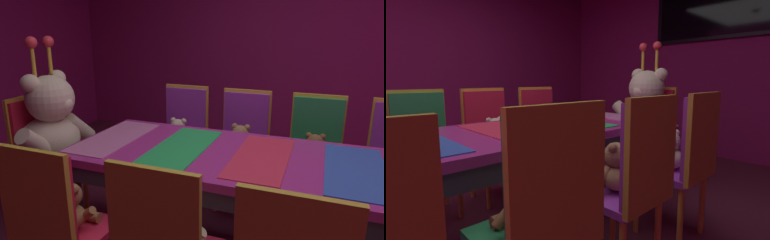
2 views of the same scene
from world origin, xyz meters
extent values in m
cube|color=#8C1959|center=(2.60, 0.00, 1.40)|extent=(0.12, 6.40, 2.80)
cube|color=#B22D8C|center=(0.00, 0.00, 0.71)|extent=(0.90, 2.44, 0.05)
cube|color=#33333F|center=(0.00, 0.00, 0.64)|extent=(0.88, 2.39, 0.10)
cylinder|color=#4C3826|center=(0.38, 1.10, 0.34)|extent=(0.07, 0.07, 0.69)
cylinder|color=#4C3826|center=(-0.38, 1.10, 0.34)|extent=(0.07, 0.07, 0.69)
cube|color=blue|center=(0.00, -0.52, 0.74)|extent=(0.77, 0.32, 0.01)
cube|color=#E52D4C|center=(0.00, 0.00, 0.74)|extent=(0.77, 0.32, 0.01)
cube|color=green|center=(0.00, 0.52, 0.74)|extent=(0.77, 0.32, 0.01)
cube|color=pink|center=(0.00, 1.04, 0.74)|extent=(0.77, 0.32, 0.01)
sphere|color=olive|center=(-0.70, -0.22, 0.70)|extent=(0.05, 0.05, 0.05)
sphere|color=olive|center=(-0.70, -0.32, 0.70)|extent=(0.05, 0.05, 0.05)
cube|color=red|center=(-0.86, 0.27, 0.71)|extent=(0.05, 0.38, 0.50)
cube|color=gold|center=(-0.88, 0.27, 0.71)|extent=(0.03, 0.41, 0.55)
ellipsoid|color=beige|center=(-0.68, 0.27, 0.54)|extent=(0.17, 0.17, 0.14)
sphere|color=beige|center=(-0.67, 0.27, 0.66)|extent=(0.14, 0.14, 0.14)
sphere|color=#FDDCAD|center=(-0.62, 0.27, 0.65)|extent=(0.05, 0.05, 0.05)
sphere|color=beige|center=(-0.68, 0.32, 0.71)|extent=(0.05, 0.05, 0.05)
sphere|color=beige|center=(-0.68, 0.22, 0.71)|extent=(0.05, 0.05, 0.05)
cylinder|color=beige|center=(-0.65, 0.36, 0.55)|extent=(0.05, 0.12, 0.11)
cylinder|color=beige|center=(-0.65, 0.19, 0.55)|extent=(0.05, 0.12, 0.11)
cylinder|color=beige|center=(-0.57, 0.32, 0.49)|extent=(0.06, 0.13, 0.06)
cylinder|color=beige|center=(-0.57, 0.23, 0.49)|extent=(0.06, 0.13, 0.06)
cube|color=red|center=(-0.70, 0.87, 0.44)|extent=(0.40, 0.40, 0.04)
cube|color=red|center=(-0.88, 0.87, 0.71)|extent=(0.05, 0.38, 0.50)
cube|color=gold|center=(-0.90, 0.87, 0.71)|extent=(0.03, 0.41, 0.55)
ellipsoid|color=olive|center=(-0.70, 0.87, 0.53)|extent=(0.17, 0.17, 0.13)
sphere|color=olive|center=(-0.68, 0.87, 0.65)|extent=(0.13, 0.13, 0.13)
sphere|color=#AE7747|center=(-0.64, 0.87, 0.64)|extent=(0.05, 0.05, 0.05)
sphere|color=olive|center=(-0.70, 0.92, 0.70)|extent=(0.05, 0.05, 0.05)
sphere|color=olive|center=(-0.70, 0.82, 0.70)|extent=(0.05, 0.05, 0.05)
cylinder|color=olive|center=(-0.66, 0.95, 0.55)|extent=(0.05, 0.12, 0.11)
cylinder|color=olive|center=(-0.66, 0.79, 0.55)|extent=(0.05, 0.12, 0.11)
cylinder|color=olive|center=(-0.59, 0.91, 0.49)|extent=(0.06, 0.12, 0.06)
cylinder|color=olive|center=(-0.59, 0.83, 0.49)|extent=(0.06, 0.12, 0.06)
cylinder|color=gold|center=(0.86, -0.71, 0.21)|extent=(0.04, 0.04, 0.42)
cylinder|color=gold|center=(0.54, -0.71, 0.21)|extent=(0.04, 0.04, 0.42)
cube|color=#268C4C|center=(0.69, -0.29, 0.44)|extent=(0.40, 0.40, 0.04)
cube|color=#268C4C|center=(0.87, -0.29, 0.71)|extent=(0.05, 0.38, 0.50)
cube|color=gold|center=(0.89, -0.29, 0.71)|extent=(0.03, 0.41, 0.55)
cylinder|color=gold|center=(0.85, -0.13, 0.21)|extent=(0.04, 0.04, 0.42)
cylinder|color=gold|center=(0.85, -0.45, 0.21)|extent=(0.04, 0.04, 0.42)
cylinder|color=gold|center=(0.53, -0.13, 0.21)|extent=(0.04, 0.04, 0.42)
cylinder|color=gold|center=(0.53, -0.45, 0.21)|extent=(0.04, 0.04, 0.42)
ellipsoid|color=brown|center=(0.69, -0.29, 0.53)|extent=(0.16, 0.16, 0.13)
sphere|color=brown|center=(0.67, -0.29, 0.65)|extent=(0.13, 0.13, 0.13)
sphere|color=#99663C|center=(0.63, -0.29, 0.64)|extent=(0.05, 0.05, 0.05)
sphere|color=brown|center=(0.69, -0.34, 0.70)|extent=(0.05, 0.05, 0.05)
sphere|color=brown|center=(0.69, -0.24, 0.70)|extent=(0.05, 0.05, 0.05)
cylinder|color=brown|center=(0.65, -0.37, 0.55)|extent=(0.05, 0.12, 0.11)
cylinder|color=brown|center=(0.65, -0.21, 0.55)|extent=(0.05, 0.12, 0.11)
cylinder|color=brown|center=(0.58, -0.33, 0.49)|extent=(0.06, 0.12, 0.06)
cylinder|color=brown|center=(0.58, -0.24, 0.49)|extent=(0.06, 0.12, 0.06)
cube|color=purple|center=(0.68, 0.29, 0.44)|extent=(0.40, 0.40, 0.04)
cube|color=purple|center=(0.86, 0.29, 0.71)|extent=(0.05, 0.38, 0.50)
cube|color=gold|center=(0.88, 0.29, 0.71)|extent=(0.03, 0.41, 0.55)
cylinder|color=gold|center=(0.84, 0.45, 0.21)|extent=(0.04, 0.04, 0.42)
cylinder|color=gold|center=(0.84, 0.13, 0.21)|extent=(0.04, 0.04, 0.42)
cylinder|color=gold|center=(0.52, 0.45, 0.21)|extent=(0.04, 0.04, 0.42)
cylinder|color=gold|center=(0.52, 0.13, 0.21)|extent=(0.04, 0.04, 0.42)
ellipsoid|color=#9E7247|center=(0.68, 0.29, 0.54)|extent=(0.17, 0.17, 0.14)
sphere|color=#9E7247|center=(0.66, 0.29, 0.66)|extent=(0.14, 0.14, 0.14)
sphere|color=tan|center=(0.62, 0.29, 0.65)|extent=(0.05, 0.05, 0.05)
sphere|color=#9E7247|center=(0.68, 0.24, 0.71)|extent=(0.05, 0.05, 0.05)
sphere|color=#9E7247|center=(0.68, 0.34, 0.71)|extent=(0.05, 0.05, 0.05)
cylinder|color=#9E7247|center=(0.64, 0.20, 0.55)|extent=(0.05, 0.12, 0.11)
cylinder|color=#9E7247|center=(0.64, 0.38, 0.55)|extent=(0.05, 0.12, 0.11)
cylinder|color=#9E7247|center=(0.57, 0.25, 0.49)|extent=(0.06, 0.13, 0.06)
cylinder|color=#9E7247|center=(0.57, 0.34, 0.49)|extent=(0.06, 0.13, 0.06)
cube|color=purple|center=(0.69, 0.85, 0.44)|extent=(0.40, 0.40, 0.04)
cube|color=purple|center=(0.87, 0.85, 0.71)|extent=(0.05, 0.38, 0.50)
cube|color=gold|center=(0.89, 0.85, 0.71)|extent=(0.03, 0.41, 0.55)
cylinder|color=gold|center=(0.85, 1.01, 0.21)|extent=(0.04, 0.04, 0.42)
cylinder|color=gold|center=(0.85, 0.69, 0.21)|extent=(0.04, 0.04, 0.42)
cylinder|color=gold|center=(0.53, 1.01, 0.21)|extent=(0.04, 0.04, 0.42)
cylinder|color=gold|center=(0.53, 0.69, 0.21)|extent=(0.04, 0.04, 0.42)
ellipsoid|color=beige|center=(0.69, 0.85, 0.53)|extent=(0.17, 0.17, 0.13)
sphere|color=beige|center=(0.67, 0.85, 0.65)|extent=(0.13, 0.13, 0.13)
sphere|color=#FDDCAD|center=(0.63, 0.85, 0.64)|extent=(0.05, 0.05, 0.05)
sphere|color=beige|center=(0.69, 0.80, 0.70)|extent=(0.05, 0.05, 0.05)
sphere|color=beige|center=(0.69, 0.90, 0.70)|extent=(0.05, 0.05, 0.05)
cylinder|color=beige|center=(0.65, 0.77, 0.55)|extent=(0.05, 0.12, 0.11)
cylinder|color=beige|center=(0.65, 0.94, 0.55)|extent=(0.05, 0.12, 0.11)
cylinder|color=beige|center=(0.58, 0.81, 0.49)|extent=(0.06, 0.12, 0.06)
cylinder|color=beige|center=(0.58, 0.90, 0.49)|extent=(0.06, 0.12, 0.06)
cube|color=red|center=(0.00, 1.64, 0.44)|extent=(0.40, 0.40, 0.04)
cube|color=red|center=(0.00, 1.82, 0.71)|extent=(0.38, 0.05, 0.50)
cube|color=gold|center=(0.00, 1.84, 0.71)|extent=(0.41, 0.03, 0.55)
cylinder|color=gold|center=(0.16, 1.80, 0.21)|extent=(0.04, 0.04, 0.42)
cylinder|color=gold|center=(0.16, 1.48, 0.21)|extent=(0.04, 0.04, 0.42)
cylinder|color=gold|center=(-0.16, 1.80, 0.21)|extent=(0.04, 0.04, 0.42)
cylinder|color=gold|center=(-0.16, 1.48, 0.21)|extent=(0.04, 0.04, 0.42)
ellipsoid|color=beige|center=(0.00, 1.64, 0.66)|extent=(0.44, 0.44, 0.36)
sphere|color=beige|center=(0.00, 1.60, 0.98)|extent=(0.36, 0.36, 0.36)
sphere|color=#FFF2C8|center=(0.00, 1.48, 0.95)|extent=(0.13, 0.13, 0.13)
sphere|color=beige|center=(0.13, 1.64, 1.11)|extent=(0.13, 0.13, 0.13)
sphere|color=beige|center=(-0.13, 1.64, 1.11)|extent=(0.13, 0.13, 0.13)
cylinder|color=beige|center=(0.22, 1.55, 0.69)|extent=(0.32, 0.12, 0.29)
cylinder|color=beige|center=(-0.22, 1.55, 0.69)|extent=(0.32, 0.12, 0.29)
cylinder|color=beige|center=(0.12, 1.35, 0.54)|extent=(0.33, 0.15, 0.15)
cylinder|color=beige|center=(-0.12, 1.35, 0.54)|extent=(0.33, 0.15, 0.15)
cylinder|color=gold|center=(0.08, 1.64, 1.27)|extent=(0.03, 0.03, 0.24)
sphere|color=#E5333F|center=(0.08, 1.64, 1.39)|extent=(0.09, 0.09, 0.09)
cylinder|color=gold|center=(-0.08, 1.64, 1.27)|extent=(0.03, 0.03, 0.24)
sphere|color=#E5333F|center=(-0.08, 1.64, 1.39)|extent=(0.09, 0.09, 0.09)
camera|label=1|loc=(-1.95, -0.32, 1.51)|focal=31.92mm
camera|label=2|loc=(1.57, -0.86, 1.06)|focal=26.02mm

